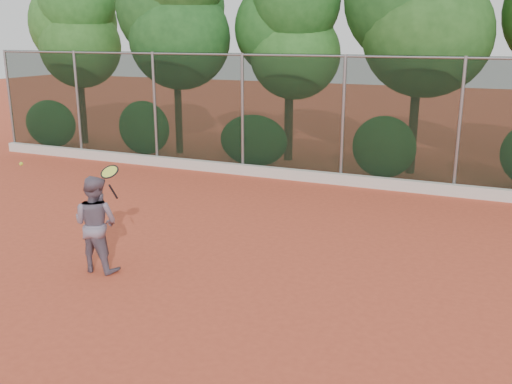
% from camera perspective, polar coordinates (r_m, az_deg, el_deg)
% --- Properties ---
extents(ground, '(80.00, 80.00, 0.00)m').
position_cam_1_polar(ground, '(9.85, -2.32, -8.46)').
color(ground, '#CB4C30').
rests_on(ground, ground).
extents(concrete_curb, '(24.00, 0.20, 0.30)m').
position_cam_1_polar(concrete_curb, '(15.91, 8.29, 1.30)').
color(concrete_curb, silver).
rests_on(concrete_curb, ground).
extents(tennis_player, '(0.84, 0.67, 1.70)m').
position_cam_1_polar(tennis_player, '(10.21, -15.72, -3.07)').
color(tennis_player, slate).
rests_on(tennis_player, ground).
extents(chainlink_fence, '(24.09, 0.09, 3.50)m').
position_cam_1_polar(chainlink_fence, '(15.76, 8.70, 7.48)').
color(chainlink_fence, black).
rests_on(chainlink_fence, ground).
extents(foliage_backdrop, '(23.70, 3.63, 7.55)m').
position_cam_1_polar(foliage_backdrop, '(17.67, 8.97, 16.58)').
color(foliage_backdrop, '#3C2317').
rests_on(foliage_backdrop, ground).
extents(tennis_racket, '(0.32, 0.31, 0.59)m').
position_cam_1_polar(tennis_racket, '(9.56, -14.40, 1.75)').
color(tennis_racket, black).
rests_on(tennis_racket, ground).
extents(tennis_ball_in_flight, '(0.07, 0.07, 0.07)m').
position_cam_1_polar(tennis_ball_in_flight, '(11.09, -22.44, 2.62)').
color(tennis_ball_in_flight, '#BCD730').
rests_on(tennis_ball_in_flight, ground).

